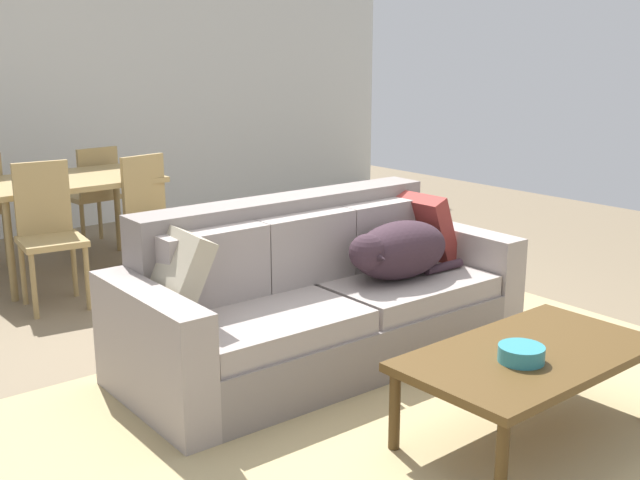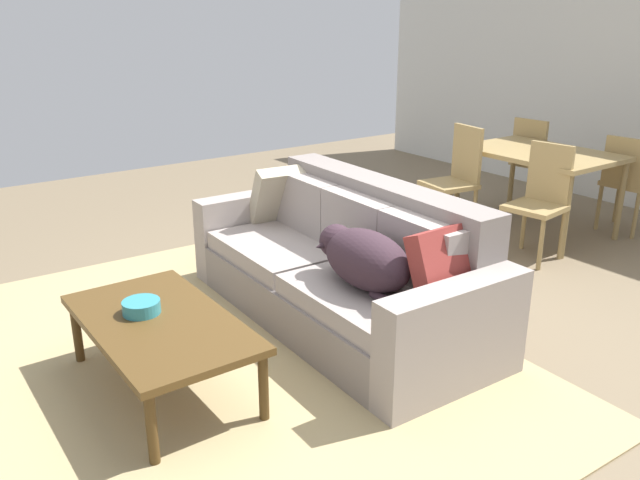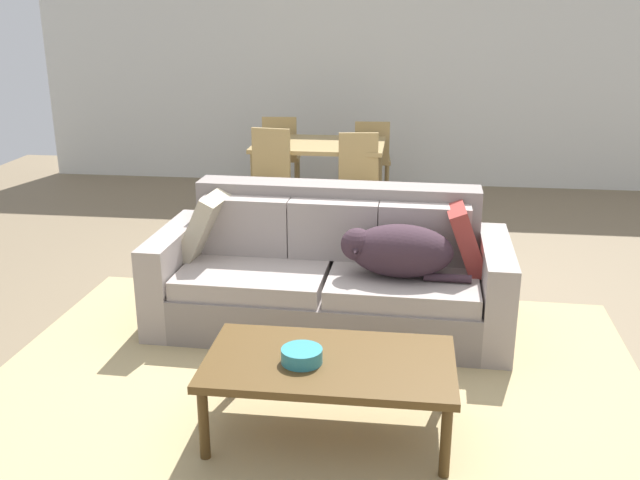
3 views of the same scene
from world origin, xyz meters
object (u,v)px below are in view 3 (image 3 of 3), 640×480
(couch, at_px, (331,275))
(throw_pillow_by_right_arm, at_px, (466,238))
(throw_pillow_by_left_arm, at_px, (206,224))
(dining_chair_near_right, at_px, (359,180))
(coffee_table, at_px, (329,367))
(dining_chair_far_right, at_px, (372,156))
(dining_chair_near_left, at_px, (268,177))
(bowl_on_coffee_table, at_px, (302,356))
(dog_on_left_cushion, at_px, (397,250))
(dining_table, at_px, (319,150))
(dining_chair_far_left, at_px, (281,153))

(couch, height_order, throw_pillow_by_right_arm, couch)
(couch, distance_m, throw_pillow_by_left_arm, 0.90)
(throw_pillow_by_left_arm, bearing_deg, dining_chair_near_right, 64.63)
(coffee_table, relative_size, dining_chair_far_right, 1.37)
(dining_chair_near_left, bearing_deg, throw_pillow_by_left_arm, -83.57)
(coffee_table, height_order, dining_chair_far_right, dining_chair_far_right)
(bowl_on_coffee_table, relative_size, dining_chair_near_left, 0.21)
(dog_on_left_cushion, bearing_deg, dining_table, 108.52)
(couch, bearing_deg, dining_chair_near_left, 114.61)
(dining_chair_near_right, relative_size, dining_chair_far_right, 1.05)
(dining_chair_near_left, distance_m, dining_chair_far_right, 1.53)
(dog_on_left_cushion, xyz_separation_m, dining_table, (-0.82, 2.68, 0.08))
(bowl_on_coffee_table, height_order, dining_chair_near_right, dining_chair_near_right)
(dog_on_left_cushion, distance_m, bowl_on_coffee_table, 1.24)
(throw_pillow_by_right_arm, xyz_separation_m, dining_chair_near_left, (-1.64, 1.83, -0.09))
(dining_chair_near_right, bearing_deg, throw_pillow_by_left_arm, -123.54)
(coffee_table, bearing_deg, bowl_on_coffee_table, -160.97)
(dining_table, xyz_separation_m, dining_chair_far_left, (-0.49, 0.59, -0.16))
(bowl_on_coffee_table, height_order, dining_chair_far_left, dining_chair_far_left)
(coffee_table, relative_size, dining_chair_far_left, 1.32)
(couch, bearing_deg, dining_chair_far_right, 89.97)
(couch, height_order, dining_table, couch)
(couch, bearing_deg, dining_chair_far_left, 107.67)
(dining_chair_near_right, bearing_deg, dog_on_left_cushion, -87.91)
(couch, distance_m, dog_on_left_cushion, 0.54)
(throw_pillow_by_right_arm, relative_size, bowl_on_coffee_table, 2.18)
(dog_on_left_cushion, relative_size, dining_chair_near_left, 0.83)
(dining_chair_near_left, bearing_deg, dining_table, 66.39)
(dining_chair_near_left, bearing_deg, couch, -58.46)
(bowl_on_coffee_table, distance_m, dining_chair_far_left, 4.52)
(couch, relative_size, dog_on_left_cushion, 2.87)
(coffee_table, distance_m, dining_chair_far_left, 4.50)
(bowl_on_coffee_table, bearing_deg, dining_table, 95.95)
(coffee_table, height_order, bowl_on_coffee_table, bowl_on_coffee_table)
(throw_pillow_by_left_arm, height_order, coffee_table, throw_pillow_by_left_arm)
(dining_chair_far_left, distance_m, dining_chair_far_right, 0.98)
(dog_on_left_cushion, distance_m, dining_chair_far_left, 3.53)
(coffee_table, xyz_separation_m, dining_chair_near_left, (-0.92, 3.16, 0.16))
(couch, xyz_separation_m, bowl_on_coffee_table, (0.01, -1.35, 0.11))
(dining_chair_far_right, bearing_deg, couch, 84.50)
(dining_chair_near_left, relative_size, dining_chair_far_right, 1.10)
(dining_table, height_order, dining_chair_far_right, dining_chair_far_right)
(throw_pillow_by_right_arm, relative_size, dining_chair_near_right, 0.47)
(dining_table, bearing_deg, dining_chair_far_right, 52.61)
(dining_chair_far_left, bearing_deg, dog_on_left_cushion, 106.80)
(bowl_on_coffee_table, relative_size, dining_table, 0.16)
(couch, relative_size, dining_chair_far_right, 2.63)
(dining_chair_far_right, bearing_deg, throw_pillow_by_right_arm, 100.07)
(dining_chair_far_left, bearing_deg, throw_pillow_by_left_arm, 85.63)
(dining_chair_far_right, bearing_deg, dog_on_left_cushion, 91.92)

